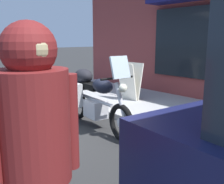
{
  "coord_description": "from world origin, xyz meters",
  "views": [
    {
      "loc": [
        4.04,
        -2.46,
        1.66
      ],
      "look_at": [
        0.5,
        0.61,
        0.7
      ],
      "focal_mm": 41.96,
      "sensor_mm": 36.0,
      "label": 1
    }
  ],
  "objects_px": {
    "touring_motorcycle": "(92,96)",
    "parked_bicycle": "(46,92)",
    "second_bicycle_by_cafe": "(27,84)",
    "sandwich_board_sign": "(130,81)",
    "pedestrian_walking": "(35,146)"
  },
  "relations": [
    {
      "from": "touring_motorcycle",
      "to": "second_bicycle_by_cafe",
      "type": "xyz_separation_m",
      "value": [
        -3.31,
        0.14,
        -0.22
      ]
    },
    {
      "from": "pedestrian_walking",
      "to": "second_bicycle_by_cafe",
      "type": "distance_m",
      "value": 6.47
    },
    {
      "from": "sandwich_board_sign",
      "to": "second_bicycle_by_cafe",
      "type": "height_order",
      "value": "sandwich_board_sign"
    },
    {
      "from": "pedestrian_walking",
      "to": "parked_bicycle",
      "type": "bearing_deg",
      "value": 152.69
    },
    {
      "from": "parked_bicycle",
      "to": "sandwich_board_sign",
      "type": "distance_m",
      "value": 2.12
    },
    {
      "from": "sandwich_board_sign",
      "to": "pedestrian_walking",
      "type": "bearing_deg",
      "value": -50.19
    },
    {
      "from": "touring_motorcycle",
      "to": "parked_bicycle",
      "type": "distance_m",
      "value": 1.99
    },
    {
      "from": "touring_motorcycle",
      "to": "pedestrian_walking",
      "type": "relative_size",
      "value": 1.24
    },
    {
      "from": "parked_bicycle",
      "to": "pedestrian_walking",
      "type": "relative_size",
      "value": 0.97
    },
    {
      "from": "touring_motorcycle",
      "to": "parked_bicycle",
      "type": "bearing_deg",
      "value": 178.14
    },
    {
      "from": "sandwich_board_sign",
      "to": "second_bicycle_by_cafe",
      "type": "distance_m",
      "value": 3.02
    },
    {
      "from": "pedestrian_walking",
      "to": "second_bicycle_by_cafe",
      "type": "bearing_deg",
      "value": 157.61
    },
    {
      "from": "parked_bicycle",
      "to": "second_bicycle_by_cafe",
      "type": "height_order",
      "value": "second_bicycle_by_cafe"
    },
    {
      "from": "sandwich_board_sign",
      "to": "second_bicycle_by_cafe",
      "type": "bearing_deg",
      "value": -146.07
    },
    {
      "from": "touring_motorcycle",
      "to": "pedestrian_walking",
      "type": "xyz_separation_m",
      "value": [
        2.64,
        -2.31,
        0.51
      ]
    }
  ]
}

